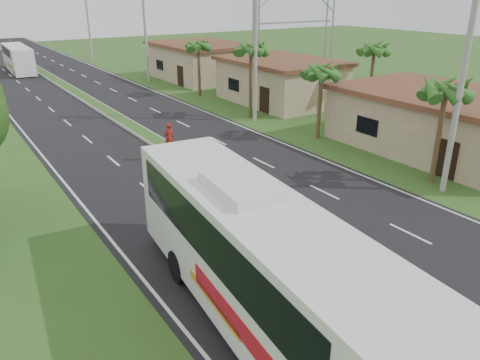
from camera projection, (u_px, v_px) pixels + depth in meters
ground at (347, 260)px, 16.96m from camera, size 180.00×180.00×0.00m
road_asphalt at (138, 131)px, 32.43m from camera, size 14.00×160.00×0.02m
median_strip at (138, 130)px, 32.40m from camera, size 1.20×160.00×0.18m
lane_edge_left at (36, 148)px, 29.02m from camera, size 0.12×160.00×0.01m
lane_edge_right at (220, 118)px, 35.85m from camera, size 0.12×160.00×0.01m
shop_near at (444, 121)px, 28.07m from camera, size 8.60×12.60×3.52m
shop_mid at (280, 81)px, 40.43m from camera, size 7.60×10.60×3.67m
shop_far at (202, 61)px, 51.24m from camera, size 8.60×11.60×3.82m
palm_verge_a at (446, 89)px, 22.09m from camera, size 2.40×2.40×5.45m
palm_verge_b at (322, 71)px, 29.40m from camera, size 2.40×2.40×5.05m
palm_verge_c at (251, 49)px, 34.23m from camera, size 2.40×2.40×5.85m
palm_verge_d at (198, 45)px, 41.66m from camera, size 2.40×2.40×5.25m
palm_behind_shop at (374, 49)px, 35.64m from camera, size 2.40×2.40×5.65m
utility_pole_a at (463, 73)px, 20.71m from camera, size 1.60×0.28×11.00m
utility_pole_b at (255, 34)px, 32.86m from camera, size 3.20×0.28×12.00m
utility_pole_c at (145, 26)px, 48.57m from camera, size 1.60×0.28×11.00m
utility_pole_d at (88, 19)px, 64.15m from camera, size 1.60×0.28×10.50m
billboard_lattice at (295, 14)px, 48.83m from camera, size 10.18×1.18×12.07m
coach_bus_main at (262, 260)px, 12.62m from camera, size 4.00×13.15×4.18m
coach_bus_far at (18, 57)px, 55.63m from camera, size 2.61×10.45×3.02m
motorcyclist at (170, 148)px, 26.53m from camera, size 1.81×0.59×2.23m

